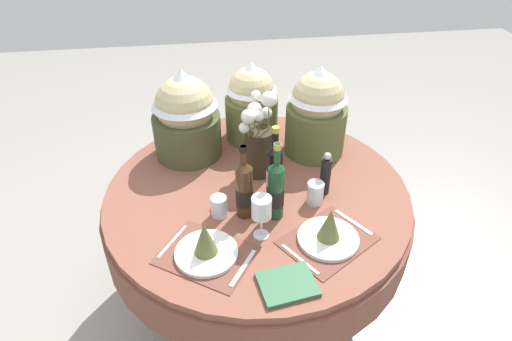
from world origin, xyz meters
The scene contains 16 objects.
ground centered at (0.00, 0.00, 0.00)m, with size 8.00×8.00×0.00m, color #9E998E.
dining_table centered at (0.00, 0.00, 0.61)m, with size 1.39×1.39×0.75m.
place_setting_left centered at (-0.25, -0.37, 0.80)m, with size 0.43×0.40×0.16m.
place_setting_right centered at (0.23, -0.36, 0.80)m, with size 0.43×0.40×0.16m.
flower_vase centered at (0.03, 0.13, 0.92)m, with size 0.17×0.20×0.41m.
wine_bottle_left centered at (0.05, -0.18, 0.89)m, with size 0.07×0.07×0.36m.
wine_bottle_centre centered at (-0.08, -0.16, 0.88)m, with size 0.07×0.07×0.34m.
wine_bottle_right centered at (0.07, -0.05, 0.88)m, with size 0.07×0.07×0.35m.
wine_glass_left centered at (-0.02, -0.29, 0.89)m, with size 0.08×0.08×0.19m.
tumbler_near_left centered at (-0.18, -0.15, 0.80)m, with size 0.07×0.07×0.09m, color silver.
tumbler_near_right centered at (0.23, -0.12, 0.80)m, with size 0.07×0.07×0.10m, color silver.
pepper_mill centered at (0.29, -0.06, 0.85)m, with size 0.05×0.05×0.21m.
book_on_table centered at (0.03, -0.55, 0.76)m, with size 0.20×0.16×0.02m, color #336642.
gift_tub_back_left centered at (-0.30, 0.34, 0.98)m, with size 0.33×0.33×0.45m.
gift_tub_back_centre centered at (0.04, 0.45, 0.97)m, with size 0.27×0.27×0.42m.
gift_tub_back_right centered at (0.33, 0.28, 0.99)m, with size 0.30×0.30×0.46m.
Camera 1 is at (-0.22, -1.53, 1.99)m, focal length 30.75 mm.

